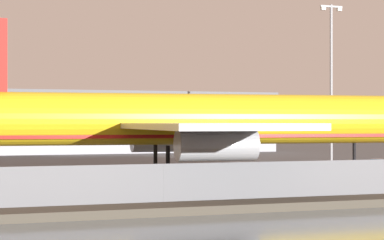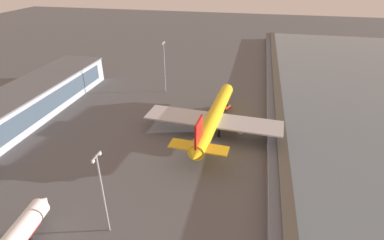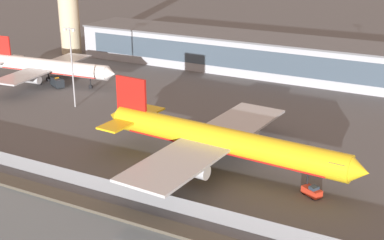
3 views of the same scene
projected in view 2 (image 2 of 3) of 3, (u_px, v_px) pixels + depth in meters
ground_plane at (212, 144)px, 88.98m from camera, size 500.00×500.00×0.00m
shoreline_seawall at (283, 151)px, 85.03m from camera, size 320.00×3.00×0.50m
perimeter_fence at (267, 146)px, 85.38m from camera, size 280.00×0.10×2.56m
cargo_jet_yellow at (214, 117)px, 92.93m from camera, size 49.28×42.61×13.71m
baggage_tug at (227, 107)px, 109.43m from camera, size 3.57×2.98×1.80m
apron_light_mast_apron_west at (102, 190)px, 55.60m from camera, size 3.20×0.40×18.45m
apron_light_mast_apron_east at (164, 64)px, 118.96m from camera, size 3.20×0.40×20.48m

